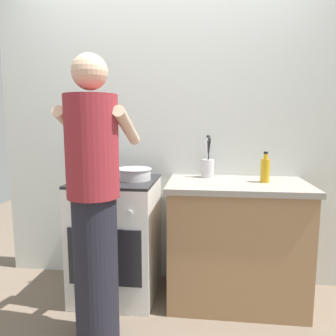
{
  "coord_description": "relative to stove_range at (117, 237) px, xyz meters",
  "views": [
    {
      "loc": [
        0.32,
        -2.14,
        1.33
      ],
      "look_at": [
        0.05,
        0.12,
        1.0
      ],
      "focal_mm": 34.08,
      "sensor_mm": 36.0,
      "label": 1
    }
  ],
  "objects": [
    {
      "name": "utensil_crock",
      "position": [
        0.69,
        0.19,
        0.54
      ],
      "size": [
        0.1,
        0.1,
        0.33
      ],
      "color": "silver",
      "rests_on": "countertop"
    },
    {
      "name": "ground",
      "position": [
        0.35,
        -0.15,
        -0.45
      ],
      "size": [
        6.0,
        6.0,
        0.0
      ],
      "primitive_type": "plane",
      "color": "#6B5B4C"
    },
    {
      "name": "countertop",
      "position": [
        0.9,
        0.0,
        0.0
      ],
      "size": [
        1.0,
        0.6,
        0.9
      ],
      "color": "#99724C",
      "rests_on": "ground"
    },
    {
      "name": "person",
      "position": [
        0.03,
        -0.55,
        0.41
      ],
      "size": [
        0.41,
        0.5,
        1.7
      ],
      "color": "black",
      "rests_on": "ground"
    },
    {
      "name": "oil_bottle",
      "position": [
        1.09,
        0.03,
        0.54
      ],
      "size": [
        0.06,
        0.06,
        0.22
      ],
      "color": "gold",
      "rests_on": "countertop"
    },
    {
      "name": "back_wall",
      "position": [
        0.55,
        0.35,
        0.8
      ],
      "size": [
        3.2,
        0.1,
        2.5
      ],
      "color": "silver",
      "rests_on": "ground"
    },
    {
      "name": "pot",
      "position": [
        -0.14,
        0.02,
        0.51
      ],
      "size": [
        0.25,
        0.18,
        0.12
      ],
      "color": "#B2B2B7",
      "rests_on": "stove_range"
    },
    {
      "name": "mixing_bowl",
      "position": [
        0.14,
        0.02,
        0.5
      ],
      "size": [
        0.26,
        0.26,
        0.09
      ],
      "color": "#B7B7BC",
      "rests_on": "stove_range"
    },
    {
      "name": "stove_range",
      "position": [
        0.0,
        0.0,
        0.0
      ],
      "size": [
        0.6,
        0.62,
        0.9
      ],
      "color": "white",
      "rests_on": "ground"
    }
  ]
}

